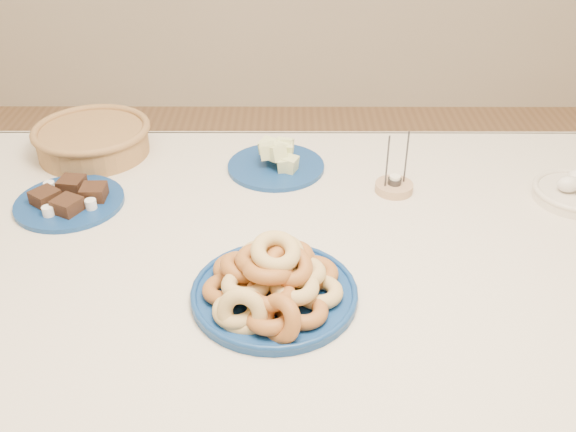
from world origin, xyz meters
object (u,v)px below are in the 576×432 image
object	(u,v)px
dining_table	(288,281)
donut_platter	(273,284)
candle_holder	(394,186)
brownie_plate	(69,200)
wicker_basket	(93,139)
egg_bowl	(576,192)
melon_plate	(277,160)

from	to	relation	value
dining_table	donut_platter	bearing A→B (deg)	-98.23
candle_holder	brownie_plate	bearing A→B (deg)	-175.13
wicker_basket	candle_holder	bearing A→B (deg)	-14.30
dining_table	egg_bowl	size ratio (longest dim) A/B	7.90
candle_holder	dining_table	bearing A→B (deg)	-139.56
dining_table	wicker_basket	bearing A→B (deg)	141.37
candle_holder	melon_plate	bearing A→B (deg)	158.55
brownie_plate	wicker_basket	world-z (taller)	wicker_basket
candle_holder	egg_bowl	size ratio (longest dim) A/B	0.71
brownie_plate	egg_bowl	size ratio (longest dim) A/B	1.51
donut_platter	brownie_plate	bearing A→B (deg)	144.82
candle_holder	egg_bowl	xyz separation A→B (m)	(0.42, -0.04, 0.01)
dining_table	wicker_basket	size ratio (longest dim) A/B	4.93
melon_plate	brownie_plate	world-z (taller)	melon_plate
dining_table	brownie_plate	world-z (taller)	brownie_plate
dining_table	wicker_basket	world-z (taller)	wicker_basket
melon_plate	brownie_plate	distance (m)	0.51
wicker_basket	candle_holder	world-z (taller)	candle_holder
egg_bowl	brownie_plate	bearing A→B (deg)	-178.65
donut_platter	brownie_plate	world-z (taller)	donut_platter
wicker_basket	egg_bowl	xyz separation A→B (m)	(1.20, -0.24, -0.02)
dining_table	melon_plate	size ratio (longest dim) A/B	6.74
egg_bowl	wicker_basket	bearing A→B (deg)	168.92
donut_platter	brownie_plate	distance (m)	0.59
wicker_basket	dining_table	bearing A→B (deg)	-38.63
brownie_plate	melon_plate	bearing A→B (deg)	20.22
melon_plate	candle_holder	xyz separation A→B (m)	(0.29, -0.11, -0.01)
melon_plate	egg_bowl	xyz separation A→B (m)	(0.71, -0.15, -0.00)
wicker_basket	donut_platter	bearing A→B (deg)	-50.79
brownie_plate	egg_bowl	xyz separation A→B (m)	(1.19, 0.03, 0.01)
candle_holder	wicker_basket	bearing A→B (deg)	165.70
wicker_basket	egg_bowl	bearing A→B (deg)	-11.08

